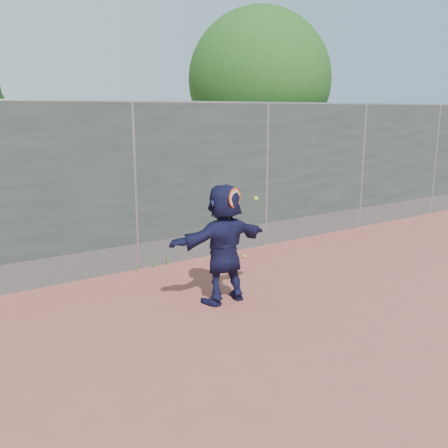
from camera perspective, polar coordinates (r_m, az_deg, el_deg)
ground at (r=6.56m, az=3.58°, el=-12.97°), size 80.00×80.00×0.00m
player at (r=7.46m, az=0.00°, el=-2.26°), size 1.69×0.57×1.82m
ball_ground at (r=9.90m, az=2.36°, el=-3.71°), size 0.07×0.07×0.07m
fence at (r=9.01m, az=-10.10°, el=4.54°), size 20.00×0.06×3.03m
swing_action at (r=7.21m, az=1.46°, el=2.86°), size 0.60×0.15×0.51m
tree_right at (r=13.34m, az=4.56°, el=15.56°), size 3.78×3.60×5.39m
weed_clump at (r=9.35m, az=-7.81°, el=-4.19°), size 0.68×0.07×0.30m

